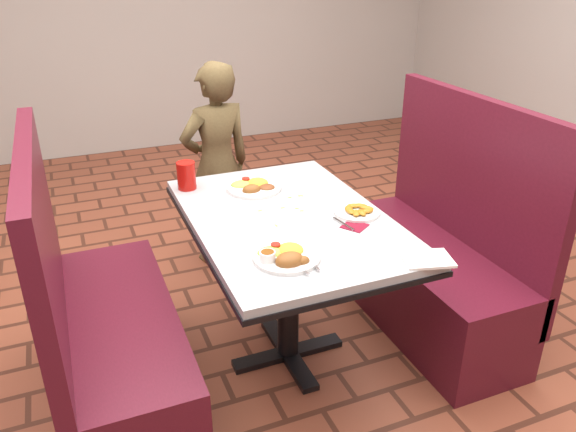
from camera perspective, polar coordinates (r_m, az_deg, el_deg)
The scene contains 14 objects.
dining_table at distance 2.45m, azimuth 0.00°, elevation -2.03°, with size 0.81×1.21×0.75m.
booth_bench_left at distance 2.48m, azimuth -17.72°, elevation -11.88°, with size 0.47×1.20×1.17m.
booth_bench_right at distance 2.96m, azimuth 14.48°, elevation -4.86°, with size 0.47×1.20×1.17m.
diner_person at distance 3.40m, azimuth -7.23°, elevation 5.09°, with size 0.45×0.30×1.23m, color brown.
near_dinner_plate at distance 2.06m, azimuth -0.24°, elevation -3.81°, with size 0.25×0.25×0.08m.
far_dinner_plate at distance 2.68m, azimuth -3.51°, elevation 3.21°, with size 0.26×0.26×0.07m.
plantain_plate at distance 2.44m, azimuth 7.01°, elevation 0.50°, with size 0.20×0.20×0.03m.
maroon_napkin at distance 2.33m, azimuth 6.79°, elevation -1.02°, with size 0.09×0.09×0.00m, color maroon.
spoon_utensil at distance 2.34m, azimuth 5.65°, elevation -0.78°, with size 0.01×0.14×0.00m, color silver.
red_tumbler at distance 2.71m, azimuth -10.29°, elevation 4.07°, with size 0.09×0.09×0.13m, color #B2110B.
paper_napkin at distance 2.12m, azimuth 13.95°, elevation -4.28°, with size 0.18×0.13×0.01m, color white.
knife_utensil at distance 2.05m, azimuth 2.10°, elevation -4.42°, with size 0.01×0.17×0.00m, color silver.
fork_utensil at distance 2.02m, azimuth 0.87°, elevation -4.95°, with size 0.01×0.16×0.00m, color silver.
lettuce_shreds at distance 2.47m, azimuth 0.33°, elevation 0.72°, with size 0.28×0.32×0.00m, color #92C14D, non-canonical shape.
Camera 1 is at (-0.83, -2.01, 1.78)m, focal length 35.00 mm.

